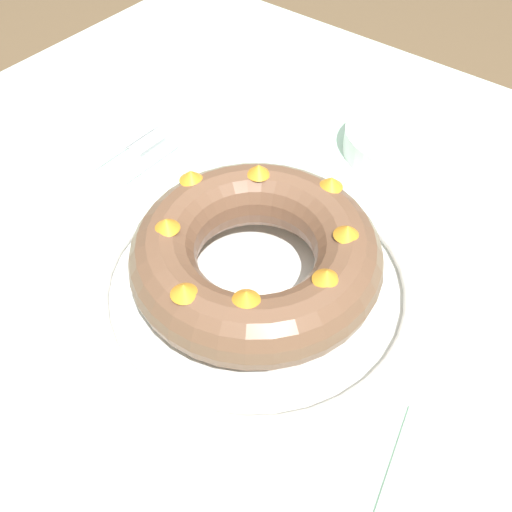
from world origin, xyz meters
TOP-DOWN VIEW (x-y plane):
  - dining_table at (0.00, 0.00)m, footprint 1.24×1.17m
  - serving_dish at (-0.01, 0.02)m, footprint 0.34×0.34m
  - bundt_cake at (-0.01, 0.02)m, footprint 0.26×0.26m
  - fork at (-0.29, 0.08)m, footprint 0.02×0.21m
  - serving_knife at (-0.32, 0.04)m, footprint 0.02×0.22m
  - cake_knife at (-0.26, 0.05)m, footprint 0.02×0.19m
  - side_bowl at (-0.01, 0.34)m, footprint 0.15×0.15m
  - napkin at (0.29, -0.04)m, footprint 0.19×0.15m

SIDE VIEW (x-z plane):
  - dining_table at x=0.00m, z-range 0.29..1.05m
  - napkin at x=0.29m, z-range 0.76..0.76m
  - fork at x=-0.29m, z-range 0.76..0.77m
  - serving_knife at x=-0.32m, z-range 0.76..0.77m
  - cake_knife at x=-0.26m, z-range 0.76..0.77m
  - serving_dish at x=-0.01m, z-range 0.76..0.79m
  - side_bowl at x=-0.01m, z-range 0.76..0.80m
  - bundt_cake at x=-0.01m, z-range 0.78..0.86m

